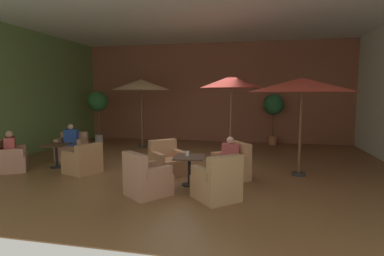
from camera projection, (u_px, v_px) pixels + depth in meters
The scene contains 22 objects.
ground_plane at pixel (188, 166), 8.71m from camera, with size 11.30×9.61×0.02m, color brown.
wall_back_brick at pixel (213, 93), 13.11m from camera, with size 11.30×0.08×4.12m, color brown.
wall_left_accent at pixel (13, 92), 9.66m from camera, with size 0.08×9.61×4.12m, color #638245.
ceiling_slab at pixel (188, 13), 8.25m from camera, with size 11.30×9.61×0.06m, color silver.
cafe_table_front_left at pixel (189, 163), 6.82m from camera, with size 0.72×0.72×0.64m.
armchair_front_left_north at pixel (232, 166), 7.32m from camera, with size 1.02×1.01×0.86m.
armchair_front_left_east at pixel (167, 162), 7.79m from camera, with size 1.07×1.07×0.84m.
armchair_front_left_south at pixel (146, 180), 6.13m from camera, with size 1.02×1.04×0.89m.
armchair_front_left_west at pixel (217, 183), 5.88m from camera, with size 1.05×1.06×0.90m.
cafe_table_front_right at pixel (56, 150), 8.48m from camera, with size 0.65×0.65×0.64m.
armchair_front_right_north at pixel (72, 149), 9.62m from camera, with size 0.96×0.90×0.81m.
armchair_front_right_east at pixel (9, 160), 8.06m from camera, with size 1.05×1.05×0.81m.
armchair_front_right_south at pixel (83, 162), 7.88m from camera, with size 0.95×0.95×0.78m.
patio_umbrella_tall_red at pixel (231, 83), 9.37m from camera, with size 1.95×1.95×2.56m.
patio_umbrella_center_beige at pixel (141, 85), 11.44m from camera, with size 2.16×2.16×2.55m.
patio_umbrella_near_wall at pixel (302, 85), 7.44m from camera, with size 2.56×2.56×2.40m.
potted_tree_left_corner at pixel (274, 107), 12.18m from camera, with size 0.80×0.80×2.00m.
potted_tree_mid_left at pixel (98, 104), 12.42m from camera, with size 0.79×0.79×2.11m.
patron_blue_shirt at pixel (230, 151), 7.26m from camera, with size 0.42×0.43×0.61m.
patron_by_window at pixel (10, 145), 8.04m from camera, with size 0.39×0.41×0.64m.
patron_with_friend at pixel (71, 136), 9.54m from camera, with size 0.43×0.31×0.65m.
iced_drink_cup at pixel (187, 153), 6.87m from camera, with size 0.08×0.08×0.11m, color white.
Camera 1 is at (1.91, -8.32, 2.01)m, focal length 29.01 mm.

